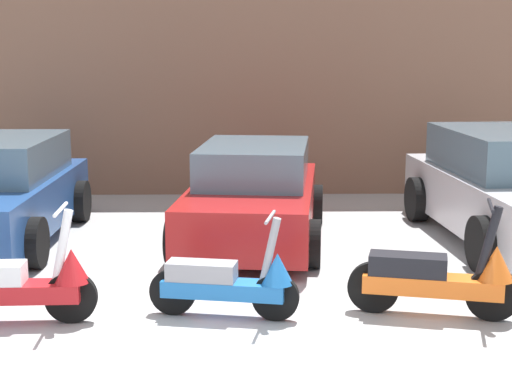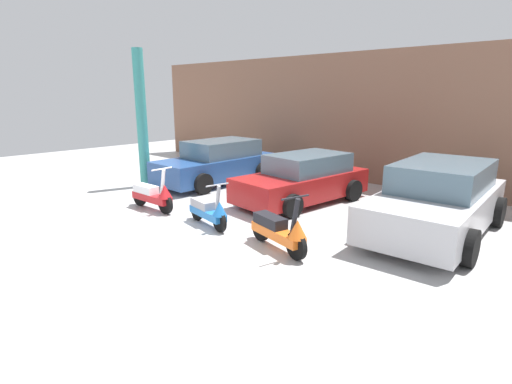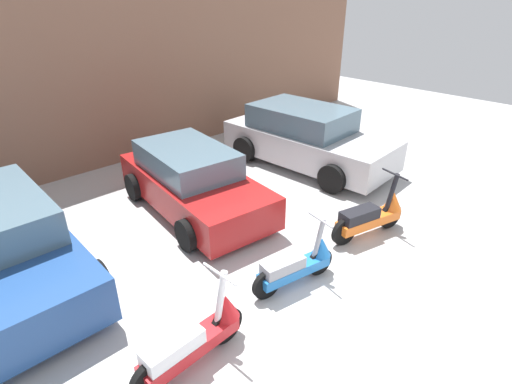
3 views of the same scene
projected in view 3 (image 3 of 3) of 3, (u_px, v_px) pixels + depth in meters
name	position (u px, v px, depth m)	size (l,w,h in m)	color
ground_plane	(354.00, 326.00, 5.27)	(28.00, 28.00, 0.00)	#B2B2B2
wall_back	(89.00, 85.00, 9.14)	(19.60, 0.12, 4.05)	#845B47
scooter_front_left	(195.00, 338.00, 4.60)	(1.57, 0.56, 1.09)	black
scooter_front_right	(298.00, 264.00, 5.89)	(1.43, 0.58, 1.00)	black
scooter_front_center	(372.00, 215.00, 7.09)	(1.57, 0.70, 1.12)	black
car_rear_left	(0.00, 247.00, 5.79)	(1.97, 3.99, 1.35)	navy
car_rear_center	(192.00, 181.00, 7.87)	(2.11, 3.87, 1.26)	maroon
car_rear_right	(307.00, 138.00, 9.90)	(2.27, 4.35, 1.44)	#B7B7BC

